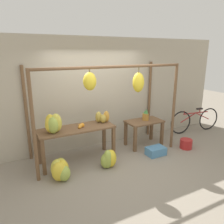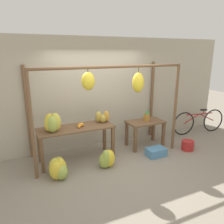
{
  "view_description": "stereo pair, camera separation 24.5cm",
  "coord_description": "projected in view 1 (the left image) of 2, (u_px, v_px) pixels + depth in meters",
  "views": [
    {
      "loc": [
        -2.15,
        -3.71,
        2.43
      ],
      "look_at": [
        0.14,
        0.71,
        1.06
      ],
      "focal_mm": 35.0,
      "sensor_mm": 36.0,
      "label": 1
    },
    {
      "loc": [
        -1.93,
        -3.82,
        2.43
      ],
      "look_at": [
        0.14,
        0.71,
        1.06
      ],
      "focal_mm": 35.0,
      "sensor_mm": 36.0,
      "label": 2
    }
  ],
  "objects": [
    {
      "name": "display_table_main",
      "position": [
        77.0,
        133.0,
        4.88
      ],
      "size": [
        1.69,
        0.61,
        0.81
      ],
      "color": "brown",
      "rests_on": "ground_plane"
    },
    {
      "name": "display_table_side",
      "position": [
        144.0,
        126.0,
        5.76
      ],
      "size": [
        0.95,
        0.56,
        0.69
      ],
      "color": "brown",
      "rests_on": "ground_plane"
    },
    {
      "name": "orange_pile",
      "position": [
        81.0,
        126.0,
        4.85
      ],
      "size": [
        0.17,
        0.15,
        0.09
      ],
      "color": "orange",
      "rests_on": "display_table_main"
    },
    {
      "name": "pineapple_cluster",
      "position": [
        146.0,
        116.0,
        5.72
      ],
      "size": [
        0.15,
        0.17,
        0.32
      ],
      "color": "#A3702D",
      "rests_on": "display_table_side"
    },
    {
      "name": "ground_plane",
      "position": [
        121.0,
        167.0,
        4.78
      ],
      "size": [
        20.0,
        20.0,
        0.0
      ],
      "primitive_type": "plane",
      "color": "gray"
    },
    {
      "name": "blue_bucket",
      "position": [
        186.0,
        144.0,
        5.68
      ],
      "size": [
        0.31,
        0.31,
        0.24
      ],
      "color": "#AD2323",
      "rests_on": "ground_plane"
    },
    {
      "name": "shop_wall_back",
      "position": [
        95.0,
        93.0,
        5.61
      ],
      "size": [
        8.0,
        0.08,
        2.8
      ],
      "color": "#B2A893",
      "rests_on": "ground_plane"
    },
    {
      "name": "banana_pile_ground_left",
      "position": [
        61.0,
        170.0,
        4.31
      ],
      "size": [
        0.45,
        0.53,
        0.39
      ],
      "color": "gold",
      "rests_on": "ground_plane"
    },
    {
      "name": "fruit_crate_white",
      "position": [
        156.0,
        151.0,
        5.31
      ],
      "size": [
        0.46,
        0.3,
        0.2
      ],
      "color": "#4C84B2",
      "rests_on": "ground_plane"
    },
    {
      "name": "parked_bicycle",
      "position": [
        195.0,
        120.0,
        6.81
      ],
      "size": [
        1.78,
        0.25,
        0.75
      ],
      "color": "black",
      "rests_on": "ground_plane"
    },
    {
      "name": "banana_pile_on_table",
      "position": [
        52.0,
        124.0,
        4.52
      ],
      "size": [
        0.43,
        0.39,
        0.4
      ],
      "color": "gold",
      "rests_on": "display_table_main"
    },
    {
      "name": "stall_awning",
      "position": [
        112.0,
        93.0,
        4.81
      ],
      "size": [
        3.45,
        1.17,
        2.17
      ],
      "color": "brown",
      "rests_on": "ground_plane"
    },
    {
      "name": "banana_pile_ground_right",
      "position": [
        108.0,
        159.0,
        4.71
      ],
      "size": [
        0.43,
        0.37,
        0.42
      ],
      "color": "yellow",
      "rests_on": "ground_plane"
    },
    {
      "name": "papaya_pile",
      "position": [
        102.0,
        118.0,
        5.18
      ],
      "size": [
        0.39,
        0.28,
        0.27
      ],
      "color": "#B2993D",
      "rests_on": "display_table_main"
    }
  ]
}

